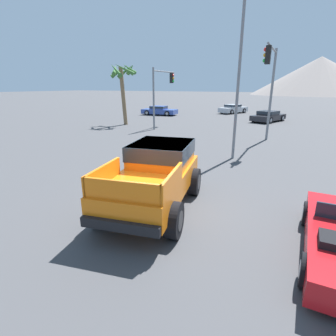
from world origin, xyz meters
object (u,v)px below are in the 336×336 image
(parked_car_dark, at_px, (268,116))
(palm_tree_short, at_px, (123,78))
(orange_pickup_truck, at_px, (156,172))
(traffic_light_crosswalk, at_px, (163,86))
(street_lamp_post, at_px, (240,56))
(traffic_light_main, at_px, (270,76))
(parked_car_blue, at_px, (159,110))
(parked_car_silver, at_px, (233,109))

(parked_car_dark, height_order, palm_tree_short, palm_tree_short)
(orange_pickup_truck, bearing_deg, traffic_light_crosswalk, 105.98)
(orange_pickup_truck, height_order, street_lamp_post, street_lamp_post)
(traffic_light_main, bearing_deg, palm_tree_short, -104.56)
(palm_tree_short, bearing_deg, traffic_light_main, -14.56)
(traffic_light_main, relative_size, traffic_light_crosswalk, 1.17)
(parked_car_dark, height_order, traffic_light_crosswalk, traffic_light_crosswalk)
(traffic_light_crosswalk, xyz_separation_m, street_lamp_post, (8.26, -8.01, 1.36))
(parked_car_blue, height_order, traffic_light_main, traffic_light_main)
(parked_car_silver, xyz_separation_m, street_lamp_post, (5.44, -23.38, 4.31))
(street_lamp_post, bearing_deg, parked_car_silver, 103.09)
(orange_pickup_truck, height_order, parked_car_dark, orange_pickup_truck)
(orange_pickup_truck, distance_m, parked_car_silver, 30.35)
(parked_car_blue, height_order, street_lamp_post, street_lamp_post)
(traffic_light_main, bearing_deg, orange_pickup_truck, -9.50)
(parked_car_silver, relative_size, palm_tree_short, 0.83)
(parked_car_dark, relative_size, parked_car_blue, 1.05)
(parked_car_silver, height_order, palm_tree_short, palm_tree_short)
(parked_car_silver, distance_m, parked_car_blue, 10.27)
(orange_pickup_truck, xyz_separation_m, parked_car_dark, (0.79, 22.83, -0.48))
(parked_car_blue, bearing_deg, traffic_light_main, 43.04)
(street_lamp_post, bearing_deg, parked_car_dark, 90.32)
(parked_car_dark, xyz_separation_m, street_lamp_post, (0.09, -16.21, 4.34))
(orange_pickup_truck, relative_size, parked_car_blue, 1.10)
(orange_pickup_truck, xyz_separation_m, parked_car_blue, (-12.49, 23.48, -0.47))
(parked_car_dark, relative_size, palm_tree_short, 0.85)
(traffic_light_crosswalk, xyz_separation_m, palm_tree_short, (-4.02, -0.25, 0.71))
(parked_car_dark, xyz_separation_m, traffic_light_crosswalk, (-8.17, -8.20, 2.98))
(traffic_light_main, bearing_deg, traffic_light_crosswalk, -111.80)
(traffic_light_crosswalk, bearing_deg, parked_car_dark, -44.87)
(orange_pickup_truck, distance_m, street_lamp_post, 7.72)
(parked_car_blue, relative_size, street_lamp_post, 0.56)
(street_lamp_post, relative_size, palm_tree_short, 1.47)
(parked_car_silver, xyz_separation_m, palm_tree_short, (-6.84, -15.62, 3.66))
(traffic_light_main, height_order, palm_tree_short, traffic_light_main)
(parked_car_silver, bearing_deg, traffic_light_crosswalk, -75.39)
(parked_car_blue, distance_m, traffic_light_main, 19.36)
(parked_car_silver, bearing_deg, palm_tree_short, -88.62)
(traffic_light_crosswalk, relative_size, palm_tree_short, 0.89)
(parked_car_dark, distance_m, traffic_light_crosswalk, 11.95)
(parked_car_silver, bearing_deg, parked_car_dark, -28.27)
(traffic_light_crosswalk, distance_m, street_lamp_post, 11.58)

